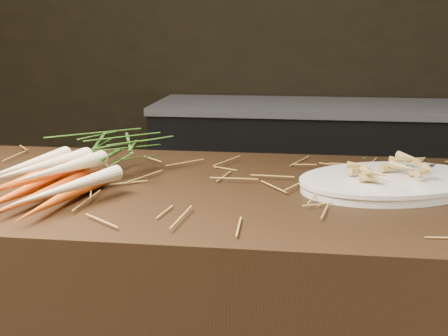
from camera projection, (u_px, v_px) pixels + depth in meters
name	position (u px, v px, depth m)	size (l,w,h in m)	color
back_counter	(320.00, 178.00, 3.12)	(1.82, 0.62, 0.84)	black
straw_bedding	(220.00, 183.00, 1.23)	(1.40, 0.60, 0.02)	#AA7A36
root_veg_bunch	(89.00, 163.00, 1.24)	(0.29, 0.57, 0.10)	orange
serving_platter	(390.00, 184.00, 1.22)	(0.41, 0.27, 0.02)	white
roasted_veg_heap	(391.00, 169.00, 1.21)	(0.20, 0.14, 0.05)	#C08840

